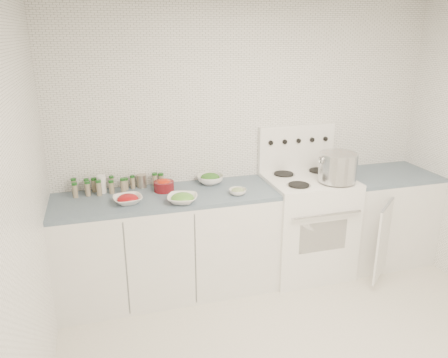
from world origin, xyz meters
TOP-DOWN VIEW (x-y plane):
  - room_walls at (0.00, 0.00)m, footprint 3.54×3.04m
  - counter_left at (-0.82, 1.19)m, footprint 1.85×0.62m
  - stove at (0.48, 1.19)m, footprint 0.76×0.70m
  - counter_right at (1.30, 1.19)m, footprint 0.89×0.89m
  - stock_pot at (0.66, 1.01)m, footprint 0.35×0.33m
  - bowl_tomato at (-1.14, 1.10)m, footprint 0.25×0.25m
  - bowl_snowpea at (-0.72, 0.99)m, footprint 0.30×0.30m
  - bowl_broccoli at (-0.39, 1.38)m, footprint 0.24×0.24m
  - bowl_zucchini at (-0.24, 1.04)m, footprint 0.19×0.19m
  - bowl_pepper at (-0.82, 1.30)m, footprint 0.17×0.17m
  - salt_canister at (-1.33, 1.40)m, footprint 0.09×0.09m
  - tin_can at (-0.99, 1.45)m, footprint 0.10×0.10m
  - spice_cluster at (-1.25, 1.40)m, footprint 0.77×0.16m

SIDE VIEW (x-z plane):
  - counter_right at x=1.30m, z-range 0.00..0.90m
  - counter_left at x=-0.82m, z-range 0.00..0.90m
  - stove at x=0.48m, z-range -0.18..1.18m
  - bowl_zucchini at x=-0.24m, z-range 0.90..0.96m
  - bowl_tomato at x=-1.14m, z-range 0.89..0.97m
  - bowl_snowpea at x=-0.72m, z-range 0.89..0.97m
  - bowl_broccoli at x=-0.39m, z-range 0.90..0.99m
  - bowl_pepper at x=-0.82m, z-range 0.90..1.01m
  - tin_can at x=-0.99m, z-range 0.90..1.01m
  - spice_cluster at x=-1.25m, z-range 0.89..1.03m
  - salt_canister at x=-1.33m, z-range 0.90..1.05m
  - stock_pot at x=0.66m, z-range 0.96..1.21m
  - room_walls at x=0.00m, z-range 0.30..2.82m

